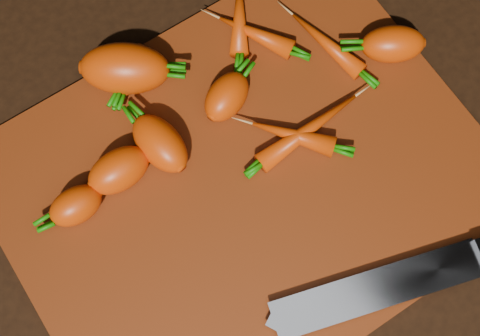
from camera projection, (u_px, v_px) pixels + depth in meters
ground at (245, 185)px, 0.73m from camera, size 2.00×2.00×0.01m
cutting_board at (245, 182)px, 0.72m from camera, size 0.50×0.40×0.01m
carrot_0 at (119, 170)px, 0.69m from camera, size 0.07×0.04×0.04m
carrot_1 at (76, 206)px, 0.68m from camera, size 0.06×0.04×0.04m
carrot_2 at (125, 69)px, 0.72m from camera, size 0.11×0.10×0.06m
carrot_3 at (160, 143)px, 0.70m from camera, size 0.05×0.08×0.04m
carrot_4 at (131, 70)px, 0.73m from camera, size 0.07×0.07×0.04m
carrot_5 at (227, 97)px, 0.72m from camera, size 0.07×0.06×0.04m
carrot_6 at (393, 44)px, 0.74m from camera, size 0.08×0.07×0.04m
carrot_7 at (239, 14)px, 0.76m from camera, size 0.08×0.10×0.02m
carrot_8 at (308, 130)px, 0.72m from camera, size 0.13×0.03×0.02m
carrot_9 at (293, 135)px, 0.71m from camera, size 0.08×0.09×0.02m
carrot_10 at (326, 43)px, 0.75m from camera, size 0.04×0.11×0.02m
carrot_11 at (256, 34)px, 0.75m from camera, size 0.07×0.09×0.02m
knife at (398, 282)px, 0.67m from camera, size 0.35×0.13×0.02m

